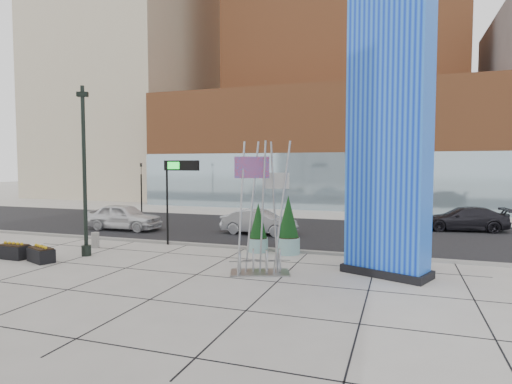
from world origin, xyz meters
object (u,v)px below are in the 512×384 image
(concrete_bollard, at_px, (95,240))
(car_silver_mid, at_px, (259,222))
(car_white_west, at_px, (124,217))
(public_art_sculpture, at_px, (260,239))
(lamp_post, at_px, (85,187))
(overhead_street_sign, at_px, (180,173))
(blue_pylon, at_px, (389,140))

(concrete_bollard, relative_size, car_silver_mid, 0.17)
(car_white_west, height_order, car_silver_mid, car_white_west)
(public_art_sculpture, bearing_deg, lamp_post, 157.20)
(public_art_sculpture, relative_size, car_silver_mid, 1.13)
(public_art_sculpture, height_order, overhead_street_sign, public_art_sculpture)
(blue_pylon, bearing_deg, car_white_west, -178.33)
(blue_pylon, distance_m, concrete_bollard, 14.08)
(car_white_west, bearing_deg, car_silver_mid, -82.59)
(lamp_post, height_order, car_white_west, lamp_post)
(overhead_street_sign, bearing_deg, lamp_post, -120.63)
(lamp_post, bearing_deg, overhead_street_sign, 51.68)
(overhead_street_sign, xyz_separation_m, car_silver_mid, (2.59, 4.41, -2.87))
(public_art_sculpture, xyz_separation_m, car_silver_mid, (-2.82, 8.30, -0.56))
(blue_pylon, relative_size, lamp_post, 1.37)
(lamp_post, xyz_separation_m, concrete_bollard, (-0.87, 1.63, -2.63))
(blue_pylon, bearing_deg, concrete_bollard, -160.73)
(blue_pylon, height_order, car_white_west, blue_pylon)
(blue_pylon, height_order, public_art_sculpture, blue_pylon)
(lamp_post, relative_size, overhead_street_sign, 1.76)
(overhead_street_sign, distance_m, car_silver_mid, 5.86)
(car_white_west, xyz_separation_m, car_silver_mid, (8.28, 1.06, -0.09))
(overhead_street_sign, height_order, car_silver_mid, overhead_street_sign)
(public_art_sculpture, height_order, car_silver_mid, public_art_sculpture)
(blue_pylon, xyz_separation_m, public_art_sculpture, (-4.33, -1.26, -3.57))
(car_silver_mid, bearing_deg, overhead_street_sign, 153.20)
(public_art_sculpture, distance_m, overhead_street_sign, 7.05)
(concrete_bollard, height_order, car_silver_mid, car_silver_mid)
(blue_pylon, xyz_separation_m, car_silver_mid, (-7.15, 7.04, -4.13))
(lamp_post, height_order, overhead_street_sign, lamp_post)
(public_art_sculpture, bearing_deg, blue_pylon, -3.32)
(blue_pylon, distance_m, car_silver_mid, 10.85)
(lamp_post, xyz_separation_m, car_silver_mid, (5.30, 7.83, -2.29))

